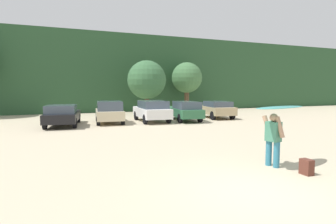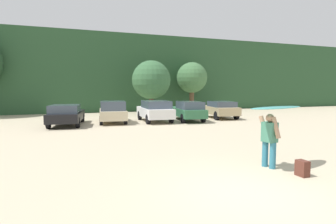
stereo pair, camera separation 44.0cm
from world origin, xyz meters
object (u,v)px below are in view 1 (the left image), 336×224
backpack_dropped (307,167)px  parked_car_white (152,110)px  parked_car_champagne (109,112)px  surfboard_teal (280,107)px  person_adult (273,137)px  parked_car_forest_green (184,110)px  parked_car_tan (216,109)px  parked_car_black (63,115)px

backpack_dropped → parked_car_white: bearing=91.4°
parked_car_champagne → surfboard_teal: 13.48m
person_adult → backpack_dropped: 1.29m
parked_car_champagne → parked_car_forest_green: bearing=-90.7°
parked_car_white → backpack_dropped: (0.33, -13.61, -0.63)m
parked_car_forest_green → parked_car_tan: (3.28, 0.64, -0.01)m
backpack_dropped → person_adult: bearing=107.7°
parked_car_tan → parked_car_champagne: bearing=96.5°
parked_car_tan → parked_car_black: bearing=98.4°
parked_car_champagne → person_adult: bearing=-161.2°
parked_car_white → person_adult: (0.01, -12.60, 0.10)m
parked_car_white → person_adult: 12.60m
parked_car_champagne → parked_car_forest_green: 5.72m
parked_car_black → parked_car_forest_green: (8.85, -0.15, 0.05)m
parked_car_black → backpack_dropped: parked_car_black is taller
parked_car_champagne → backpack_dropped: size_ratio=9.02×
parked_car_white → parked_car_black: bearing=92.4°
parked_car_black → surfboard_teal: bearing=-146.0°
parked_car_tan → backpack_dropped: parked_car_tan is taller
parked_car_black → parked_car_white: bearing=-82.0°
parked_car_black → parked_car_champagne: size_ratio=1.18×
parked_car_champagne → parked_car_tan: (8.97, 0.07, -0.04)m
surfboard_teal → parked_car_forest_green: bearing=-114.1°
parked_car_white → parked_car_forest_green: bearing=-94.4°
parked_car_champagne → parked_car_tan: parked_car_champagne is taller
parked_car_black → person_adult: bearing=-146.3°
parked_car_champagne → person_adult: (3.14, -12.92, 0.13)m
parked_car_black → person_adult: (6.29, -12.49, 0.21)m
parked_car_forest_green → backpack_dropped: 13.55m
person_adult → surfboard_teal: (0.15, -0.11, 0.94)m
surfboard_teal → backpack_dropped: bearing=87.9°
parked_car_tan → parked_car_white: bearing=99.9°
backpack_dropped → parked_car_tan: bearing=68.5°
parked_car_black → parked_car_white: 6.28m
parked_car_champagne → backpack_dropped: parked_car_champagne is taller
parked_car_tan → person_adult: 14.24m
surfboard_teal → parked_car_champagne: bearing=-89.0°
parked_car_forest_green → parked_car_tan: parked_car_forest_green is taller
parked_car_tan → backpack_dropped: 15.05m
parked_car_champagne → person_adult: 13.29m
person_adult → parked_car_champagne: bearing=-86.9°
parked_car_forest_green → person_adult: person_adult is taller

